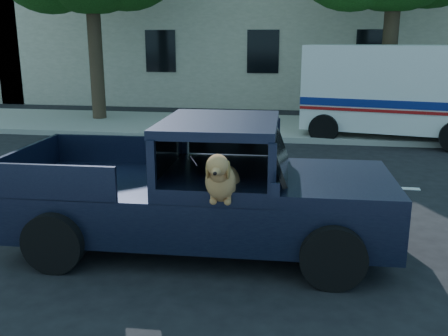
# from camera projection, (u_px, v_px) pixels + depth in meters

# --- Properties ---
(ground) EXTENTS (120.00, 120.00, 0.00)m
(ground) POSITION_uv_depth(u_px,v_px,m) (97.00, 246.00, 6.63)
(ground) COLOR black
(ground) RESTS_ON ground
(far_sidewalk) EXTENTS (60.00, 4.00, 0.15)m
(far_sidewalk) POSITION_uv_depth(u_px,v_px,m) (217.00, 125.00, 15.40)
(far_sidewalk) COLOR gray
(far_sidewalk) RESTS_ON ground
(lane_stripes) EXTENTS (21.60, 0.14, 0.01)m
(lane_stripes) POSITION_uv_depth(u_px,v_px,m) (267.00, 182.00, 9.57)
(lane_stripes) COLOR silver
(lane_stripes) RESTS_ON ground
(pickup_truck) EXTENTS (4.83, 2.49, 1.71)m
(pickup_truck) POSITION_uv_depth(u_px,v_px,m) (196.00, 205.00, 6.48)
(pickup_truck) COLOR black
(pickup_truck) RESTS_ON ground
(mail_truck) EXTENTS (4.91, 3.07, 2.52)m
(mail_truck) POSITION_uv_depth(u_px,v_px,m) (388.00, 99.00, 13.35)
(mail_truck) COLOR silver
(mail_truck) RESTS_ON ground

